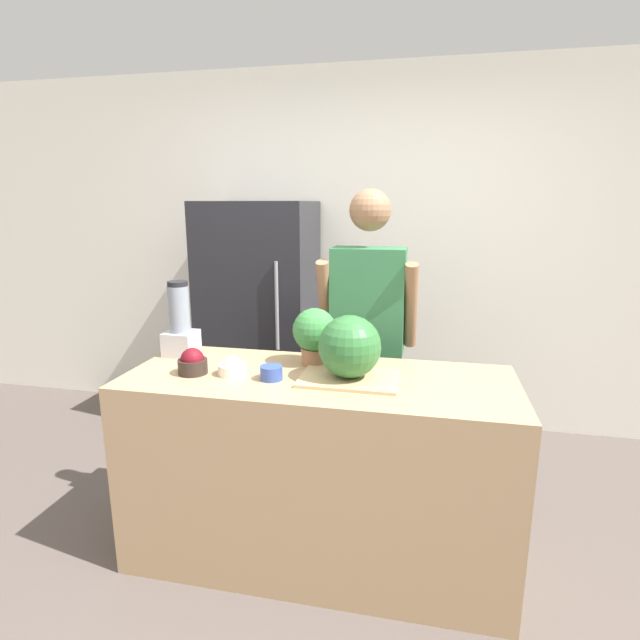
{
  "coord_description": "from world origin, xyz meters",
  "views": [
    {
      "loc": [
        0.45,
        -1.72,
        1.65
      ],
      "look_at": [
        0.0,
        0.37,
        1.15
      ],
      "focal_mm": 28.0,
      "sensor_mm": 36.0,
      "label": 1
    }
  ],
  "objects_px": {
    "watermelon": "(350,347)",
    "blender": "(180,325)",
    "person": "(367,341)",
    "potted_plant": "(315,333)",
    "bowl_cherries": "(193,363)",
    "bowl_small_blue": "(271,373)",
    "refrigerator": "(260,319)",
    "bowl_cream": "(232,367)"
  },
  "relations": [
    {
      "from": "blender",
      "to": "potted_plant",
      "type": "relative_size",
      "value": 1.38
    },
    {
      "from": "refrigerator",
      "to": "bowl_small_blue",
      "type": "height_order",
      "value": "refrigerator"
    },
    {
      "from": "blender",
      "to": "person",
      "type": "bearing_deg",
      "value": 28.18
    },
    {
      "from": "potted_plant",
      "to": "refrigerator",
      "type": "bearing_deg",
      "value": 120.25
    },
    {
      "from": "person",
      "to": "refrigerator",
      "type": "bearing_deg",
      "value": 142.74
    },
    {
      "from": "bowl_cream",
      "to": "bowl_cherries",
      "type": "bearing_deg",
      "value": -172.05
    },
    {
      "from": "blender",
      "to": "potted_plant",
      "type": "distance_m",
      "value": 0.7
    },
    {
      "from": "refrigerator",
      "to": "person",
      "type": "distance_m",
      "value": 1.08
    },
    {
      "from": "refrigerator",
      "to": "bowl_cream",
      "type": "xyz_separation_m",
      "value": [
        0.34,
        -1.36,
        0.1
      ]
    },
    {
      "from": "person",
      "to": "watermelon",
      "type": "xyz_separation_m",
      "value": [
        0.0,
        -0.67,
        0.16
      ]
    },
    {
      "from": "bowl_cherries",
      "to": "blender",
      "type": "height_order",
      "value": "blender"
    },
    {
      "from": "blender",
      "to": "refrigerator",
      "type": "bearing_deg",
      "value": 88.53
    },
    {
      "from": "person",
      "to": "bowl_cherries",
      "type": "distance_m",
      "value": 1.02
    },
    {
      "from": "bowl_cream",
      "to": "blender",
      "type": "xyz_separation_m",
      "value": [
        -0.37,
        0.23,
        0.12
      ]
    },
    {
      "from": "bowl_cherries",
      "to": "bowl_small_blue",
      "type": "height_order",
      "value": "bowl_cherries"
    },
    {
      "from": "blender",
      "to": "bowl_cherries",
      "type": "bearing_deg",
      "value": -53.89
    },
    {
      "from": "bowl_cream",
      "to": "bowl_small_blue",
      "type": "distance_m",
      "value": 0.19
    },
    {
      "from": "bowl_cherries",
      "to": "refrigerator",
      "type": "bearing_deg",
      "value": 96.48
    },
    {
      "from": "person",
      "to": "bowl_cherries",
      "type": "relative_size",
      "value": 13.09
    },
    {
      "from": "bowl_cream",
      "to": "blender",
      "type": "height_order",
      "value": "blender"
    },
    {
      "from": "watermelon",
      "to": "bowl_cream",
      "type": "height_order",
      "value": "watermelon"
    },
    {
      "from": "refrigerator",
      "to": "bowl_cream",
      "type": "distance_m",
      "value": 1.41
    },
    {
      "from": "bowl_cream",
      "to": "potted_plant",
      "type": "bearing_deg",
      "value": 33.71
    },
    {
      "from": "person",
      "to": "potted_plant",
      "type": "distance_m",
      "value": 0.55
    },
    {
      "from": "watermelon",
      "to": "bowl_small_blue",
      "type": "relative_size",
      "value": 2.77
    },
    {
      "from": "watermelon",
      "to": "potted_plant",
      "type": "relative_size",
      "value": 1.0
    },
    {
      "from": "blender",
      "to": "potted_plant",
      "type": "height_order",
      "value": "blender"
    },
    {
      "from": "watermelon",
      "to": "bowl_small_blue",
      "type": "height_order",
      "value": "watermelon"
    },
    {
      "from": "bowl_small_blue",
      "to": "blender",
      "type": "bearing_deg",
      "value": 155.19
    },
    {
      "from": "refrigerator",
      "to": "bowl_small_blue",
      "type": "relative_size",
      "value": 16.93
    },
    {
      "from": "person",
      "to": "blender",
      "type": "height_order",
      "value": "person"
    },
    {
      "from": "watermelon",
      "to": "person",
      "type": "bearing_deg",
      "value": 90.09
    },
    {
      "from": "person",
      "to": "blender",
      "type": "relative_size",
      "value": 4.59
    },
    {
      "from": "potted_plant",
      "to": "person",
      "type": "bearing_deg",
      "value": 68.29
    },
    {
      "from": "bowl_cherries",
      "to": "bowl_small_blue",
      "type": "bearing_deg",
      "value": -0.32
    },
    {
      "from": "person",
      "to": "bowl_cream",
      "type": "relative_size",
      "value": 13.52
    },
    {
      "from": "bowl_cream",
      "to": "blender",
      "type": "bearing_deg",
      "value": 147.81
    },
    {
      "from": "watermelon",
      "to": "blender",
      "type": "bearing_deg",
      "value": 168.02
    },
    {
      "from": "bowl_cherries",
      "to": "bowl_cream",
      "type": "xyz_separation_m",
      "value": [
        0.18,
        0.03,
        -0.02
      ]
    },
    {
      "from": "potted_plant",
      "to": "bowl_cherries",
      "type": "bearing_deg",
      "value": -154.33
    },
    {
      "from": "watermelon",
      "to": "bowl_cream",
      "type": "bearing_deg",
      "value": -175.44
    },
    {
      "from": "bowl_cherries",
      "to": "bowl_small_blue",
      "type": "relative_size",
      "value": 1.34
    }
  ]
}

